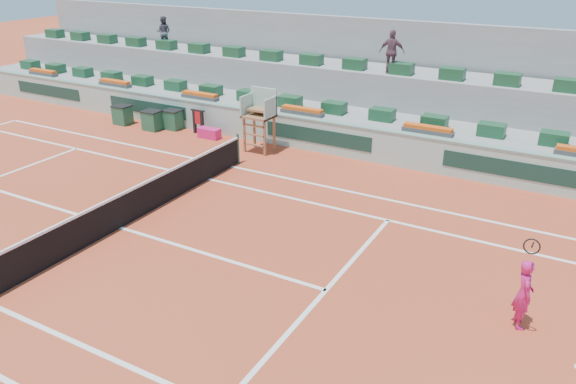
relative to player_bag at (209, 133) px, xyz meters
name	(u,v)px	position (x,y,z in m)	size (l,w,h in m)	color
ground	(120,228)	(2.66, -7.75, -0.21)	(90.00, 90.00, 0.00)	#AD3C21
seating_tier_lower	(300,115)	(2.66, 2.95, 0.39)	(36.00, 4.00, 1.20)	#999996
seating_tier_upper	(317,92)	(2.66, 4.55, 1.09)	(36.00, 2.40, 2.60)	#999996
stadium_back_wall	(333,65)	(2.66, 6.15, 1.99)	(36.00, 0.40, 4.40)	#999996
player_bag	(209,133)	(0.00, 0.00, 0.00)	(0.94, 0.42, 0.42)	#D41B6C
spectator_left	(164,32)	(-5.71, 4.24, 3.16)	(0.74, 0.58, 1.53)	#464551
spectator_mid	(392,52)	(6.24, 3.86, 3.24)	(0.99, 0.41, 1.69)	#6A4653
court_lines	(120,228)	(2.66, -7.75, -0.20)	(23.89, 11.09, 0.01)	white
tennis_net	(118,211)	(2.66, -7.75, 0.32)	(0.10, 11.97, 1.10)	black
advertising_hoarding	(274,128)	(2.68, 0.75, 0.43)	(36.00, 0.34, 1.26)	#9DC6B6
umpire_chair	(260,112)	(2.66, -0.25, 1.33)	(1.10, 0.90, 2.40)	brown
seat_row_lower	(290,101)	(2.66, 2.05, 1.21)	(32.90, 0.60, 0.44)	#184929
seat_row_upper	(312,59)	(2.66, 3.95, 2.61)	(32.90, 0.60, 0.44)	#184929
flower_planters	(249,103)	(1.16, 1.25, 1.13)	(26.80, 0.36, 0.28)	#494949
drink_cooler_a	(173,119)	(-2.11, 0.27, 0.21)	(0.74, 0.64, 0.84)	#1B5235
drink_cooler_b	(152,120)	(-2.81, -0.26, 0.21)	(0.76, 0.66, 0.84)	#1B5235
drink_cooler_c	(122,115)	(-4.55, -0.24, 0.21)	(0.75, 0.65, 0.84)	#1B5235
towel_rack	(198,120)	(-0.75, 0.27, 0.40)	(0.67, 0.11, 1.03)	black
tennis_player	(524,293)	(13.10, -6.95, 0.57)	(0.54, 0.89, 2.28)	#D41B6C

